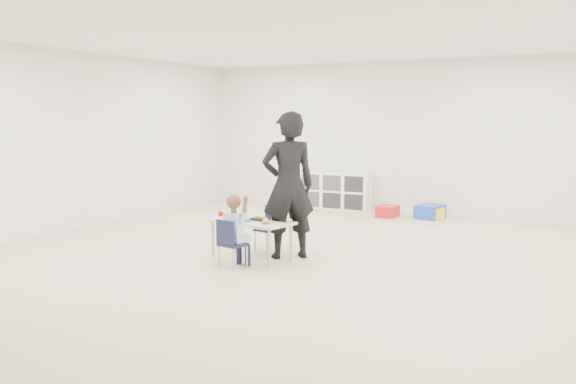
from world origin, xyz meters
The scene contains 16 objects.
room centered at (0.00, 0.00, 1.40)m, with size 9.00×9.02×2.80m.
table centered at (-0.45, -0.13, 0.25)m, with size 1.15×0.72×0.49m.
chair_near centered at (-0.40, -0.63, 0.29)m, with size 0.28×0.27×0.59m, color #111534, non-canonical shape.
chair_far centered at (-0.51, 0.38, 0.29)m, with size 0.28×0.27×0.59m, color #111534, non-canonical shape.
child centered at (-0.40, -0.63, 0.46)m, with size 0.39×0.39×0.92m, color #A6C0E1, non-canonical shape.
lunch_tray_near centered at (-0.36, -0.07, 0.50)m, with size 0.22×0.16×0.03m, color black.
lunch_tray_far centered at (-0.77, 0.05, 0.50)m, with size 0.22×0.16×0.03m, color black.
milk_carton centered at (-0.44, -0.26, 0.54)m, with size 0.07×0.07×0.10m, color white.
bread_roll centered at (-0.16, -0.26, 0.52)m, with size 0.09×0.09×0.07m, color tan.
apple_near centered at (-0.56, -0.04, 0.52)m, with size 0.07×0.07×0.07m, color maroon.
apple_far centered at (-0.95, -0.05, 0.52)m, with size 0.07×0.07×0.07m, color maroon.
cubby_shelf centered at (-1.20, 4.28, 0.35)m, with size 1.40×0.40×0.70m, color white.
adult centered at (-0.07, 0.15, 0.92)m, with size 0.67×0.44×1.84m, color black.
bin_red centered at (0.02, 3.79, 0.10)m, with size 0.33×0.42×0.20m, color red.
bin_yellow centered at (0.82, 3.98, 0.10)m, with size 0.32×0.41×0.20m, color gold.
bin_blue centered at (0.73, 3.98, 0.12)m, with size 0.38×0.49×0.24m, color #1940BE.
Camera 1 is at (3.44, -6.54, 1.76)m, focal length 38.00 mm.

